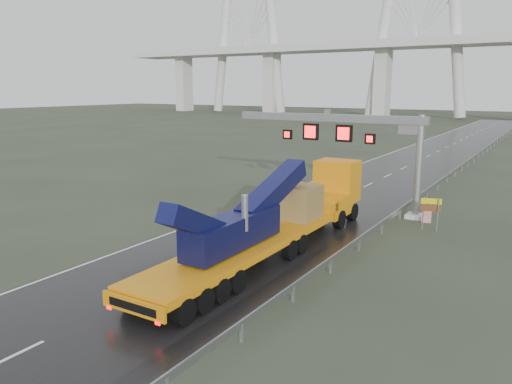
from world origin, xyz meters
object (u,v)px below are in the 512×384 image
Objects in this scene: heavy_haul_truck at (287,213)px; exit_sign_pair at (431,208)px; sign_gantry at (353,135)px; striped_barrier at (427,215)px.

exit_sign_pair is (6.43, 7.42, -0.39)m from heavy_haul_truck.
striped_barrier is at bearing -6.81° from sign_gantry.
heavy_haul_truck is at bearing -133.43° from striped_barrier.
striped_barrier is (5.76, 9.42, -1.37)m from heavy_haul_truck.
sign_gantry is 13.90× the size of striped_barrier.
exit_sign_pair reaches higher than striped_barrier.
sign_gantry is 8.05m from exit_sign_pair.
heavy_haul_truck is 11.12m from striped_barrier.
sign_gantry is at bearing 161.19° from striped_barrier.
heavy_haul_truck is 9.67× the size of exit_sign_pair.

